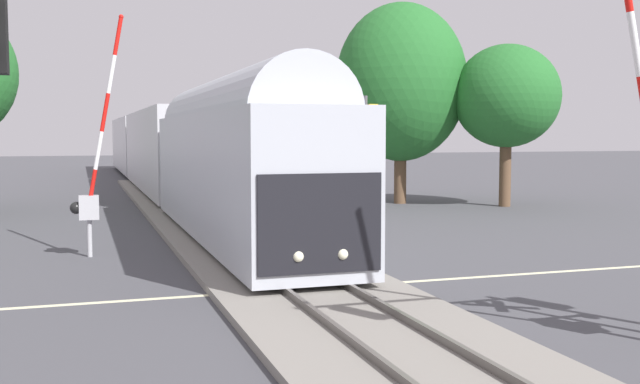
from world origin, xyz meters
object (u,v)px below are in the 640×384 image
Objects in this scene: oak_far_right at (401,83)px; maple_right_background at (507,97)px; crossing_gate_far at (92,183)px; traffic_signal_far_side at (369,141)px; commuter_train at (164,148)px.

maple_right_background is at bearing -35.55° from oak_far_right.
traffic_signal_far_side is (9.68, 2.54, 1.17)m from crossing_gate_far.
oak_far_right reaches higher than commuter_train.
traffic_signal_far_side is 12.32m from maple_right_background.
crossing_gate_far is 22.06m from maple_right_background.
commuter_train is at bearing 104.22° from traffic_signal_far_side.
oak_far_right reaches higher than traffic_signal_far_side.
oak_far_right is at bearing -43.60° from commuter_train.
oak_far_right is at bearing 144.45° from maple_right_background.
maple_right_background is (9.98, 6.91, 2.07)m from traffic_signal_far_side.
maple_right_background reaches higher than traffic_signal_far_side.
oak_far_right is (5.71, 9.96, 2.86)m from traffic_signal_far_side.
maple_right_background reaches higher than commuter_train.
traffic_signal_far_side is 0.62× the size of maple_right_background.
traffic_signal_far_side is at bearing 14.72° from crossing_gate_far.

